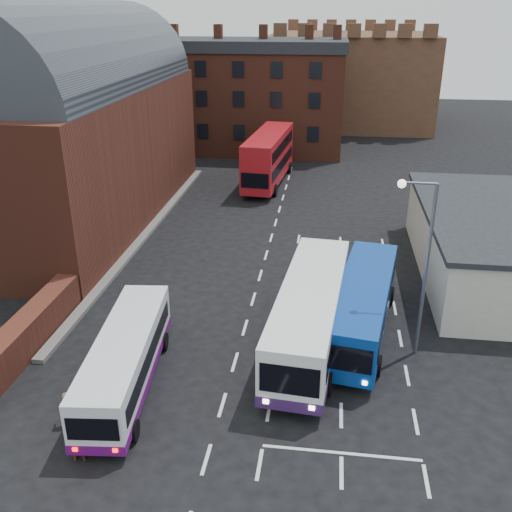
# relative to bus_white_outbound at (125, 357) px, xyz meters

# --- Properties ---
(ground) EXTENTS (180.00, 180.00, 0.00)m
(ground) POSITION_rel_bus_white_outbound_xyz_m (4.39, 0.05, -1.54)
(ground) COLOR black
(railway_station) EXTENTS (12.00, 28.00, 16.00)m
(railway_station) POSITION_rel_bus_white_outbound_xyz_m (-11.11, 21.05, 6.10)
(railway_station) COLOR #602B1E
(railway_station) RESTS_ON ground
(forecourt_wall) EXTENTS (1.20, 10.00, 1.80)m
(forecourt_wall) POSITION_rel_bus_white_outbound_xyz_m (-5.81, 2.05, -0.64)
(forecourt_wall) COLOR #602B1E
(forecourt_wall) RESTS_ON ground
(cream_building) EXTENTS (10.40, 16.40, 4.25)m
(cream_building) POSITION_rel_bus_white_outbound_xyz_m (19.39, 14.05, 0.62)
(cream_building) COLOR beige
(cream_building) RESTS_ON ground
(brick_terrace) EXTENTS (22.00, 10.00, 11.00)m
(brick_terrace) POSITION_rel_bus_white_outbound_xyz_m (-1.61, 46.05, 3.96)
(brick_terrace) COLOR brown
(brick_terrace) RESTS_ON ground
(castle_keep) EXTENTS (22.00, 22.00, 12.00)m
(castle_keep) POSITION_rel_bus_white_outbound_xyz_m (10.39, 66.05, 4.46)
(castle_keep) COLOR brown
(castle_keep) RESTS_ON ground
(bus_white_outbound) EXTENTS (3.12, 9.71, 2.60)m
(bus_white_outbound) POSITION_rel_bus_white_outbound_xyz_m (0.00, 0.00, 0.00)
(bus_white_outbound) COLOR white
(bus_white_outbound) RESTS_ON ground
(bus_white_inbound) EXTENTS (3.84, 12.22, 3.28)m
(bus_white_inbound) POSITION_rel_bus_white_outbound_xyz_m (7.78, 4.49, 0.40)
(bus_white_inbound) COLOR white
(bus_white_inbound) RESTS_ON ground
(bus_blue) EXTENTS (4.13, 10.96, 2.92)m
(bus_blue) POSITION_rel_bus_white_outbound_xyz_m (10.39, 5.90, 0.19)
(bus_blue) COLOR #093792
(bus_blue) RESTS_ON ground
(bus_red_double) EXTENTS (3.74, 12.09, 4.76)m
(bus_red_double) POSITION_rel_bus_white_outbound_xyz_m (2.60, 32.22, 0.99)
(bus_red_double) COLOR #AF161D
(bus_red_double) RESTS_ON ground
(street_lamp) EXTENTS (1.77, 0.38, 8.67)m
(street_lamp) POSITION_rel_bus_white_outbound_xyz_m (12.69, 4.43, 3.69)
(street_lamp) COLOR slate
(street_lamp) RESTS_ON ground
(pedestrian_red) EXTENTS (0.73, 0.54, 1.81)m
(pedestrian_red) POSITION_rel_bus_white_outbound_xyz_m (-0.30, -4.58, -0.63)
(pedestrian_red) COLOR maroon
(pedestrian_red) RESTS_ON ground
(pedestrian_beige) EXTENTS (0.85, 0.73, 1.51)m
(pedestrian_beige) POSITION_rel_bus_white_outbound_xyz_m (-1.53, -2.72, -0.78)
(pedestrian_beige) COLOR tan
(pedestrian_beige) RESTS_ON ground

